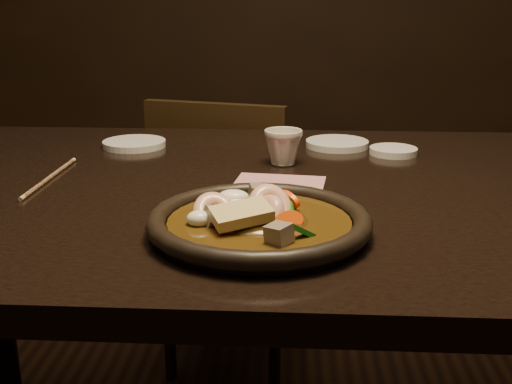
# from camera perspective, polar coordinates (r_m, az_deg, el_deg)

# --- Properties ---
(table) EXTENTS (1.60, 0.90, 0.75)m
(table) POSITION_cam_1_polar(r_m,az_deg,el_deg) (1.09, 3.14, -3.18)
(table) COLOR black
(table) RESTS_ON floor
(chair) EXTENTS (0.46, 0.46, 0.80)m
(chair) POSITION_cam_1_polar(r_m,az_deg,el_deg) (1.75, -2.27, -3.42)
(chair) COLOR black
(chair) RESTS_ON floor
(plate) EXTENTS (0.30, 0.30, 0.03)m
(plate) POSITION_cam_1_polar(r_m,az_deg,el_deg) (0.84, 0.29, -2.81)
(plate) COLOR black
(plate) RESTS_ON table
(stirfry) EXTENTS (0.17, 0.21, 0.07)m
(stirfry) POSITION_cam_1_polar(r_m,az_deg,el_deg) (0.84, -0.24, -2.34)
(stirfry) COLOR #3B260A
(stirfry) RESTS_ON plate
(soy_dish) EXTENTS (0.09, 0.09, 0.01)m
(soy_dish) POSITION_cam_1_polar(r_m,az_deg,el_deg) (1.30, 12.11, 3.59)
(soy_dish) COLOR silver
(soy_dish) RESTS_ON table
(saucer_left) EXTENTS (0.13, 0.13, 0.01)m
(saucer_left) POSITION_cam_1_polar(r_m,az_deg,el_deg) (1.36, -10.77, 4.25)
(saucer_left) COLOR silver
(saucer_left) RESTS_ON table
(saucer_right) EXTENTS (0.13, 0.13, 0.01)m
(saucer_right) POSITION_cam_1_polar(r_m,az_deg,el_deg) (1.34, 7.22, 4.29)
(saucer_right) COLOR silver
(saucer_right) RESTS_ON table
(tea_cup) EXTENTS (0.09, 0.08, 0.07)m
(tea_cup) POSITION_cam_1_polar(r_m,az_deg,el_deg) (1.18, 2.43, 4.11)
(tea_cup) COLOR beige
(tea_cup) RESTS_ON table
(chopsticks) EXTENTS (0.01, 0.25, 0.01)m
(chopsticks) POSITION_cam_1_polar(r_m,az_deg,el_deg) (1.15, -17.84, 1.25)
(chopsticks) COLOR tan
(chopsticks) RESTS_ON table
(napkin) EXTENTS (0.16, 0.16, 0.00)m
(napkin) POSITION_cam_1_polar(r_m,az_deg,el_deg) (1.04, 1.92, 0.39)
(napkin) COLOR #B9717C
(napkin) RESTS_ON table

